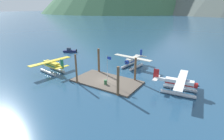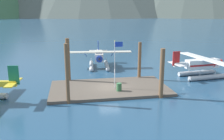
{
  "view_description": "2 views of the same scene",
  "coord_description": "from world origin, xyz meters",
  "px_view_note": "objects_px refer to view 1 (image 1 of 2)",
  "views": [
    {
      "loc": [
        19.04,
        -27.48,
        14.57
      ],
      "look_at": [
        0.37,
        1.44,
        2.24
      ],
      "focal_mm": 28.39,
      "sensor_mm": 36.0,
      "label": 1
    },
    {
      "loc": [
        -4.32,
        -26.34,
        8.91
      ],
      "look_at": [
        0.47,
        0.88,
        2.1
      ],
      "focal_mm": 38.16,
      "sensor_mm": 36.0,
      "label": 2
    }
  ],
  "objects_px": {
    "seaplane_white_stbd_fwd": "(179,85)",
    "fuel_drum": "(105,82)",
    "seaplane_cream_bow_centre": "(133,61)",
    "seaplane_yellow_port_aft": "(52,66)",
    "boat_navy_open_west": "(69,51)",
    "flagpole": "(108,66)"
  },
  "relations": [
    {
      "from": "seaplane_yellow_port_aft",
      "to": "boat_navy_open_west",
      "type": "relative_size",
      "value": 2.42
    },
    {
      "from": "seaplane_cream_bow_centre",
      "to": "seaplane_white_stbd_fwd",
      "type": "distance_m",
      "value": 15.78
    },
    {
      "from": "seaplane_white_stbd_fwd",
      "to": "fuel_drum",
      "type": "bearing_deg",
      "value": -160.1
    },
    {
      "from": "flagpole",
      "to": "seaplane_yellow_port_aft",
      "type": "bearing_deg",
      "value": -173.67
    },
    {
      "from": "flagpole",
      "to": "seaplane_white_stbd_fwd",
      "type": "distance_m",
      "value": 13.51
    },
    {
      "from": "fuel_drum",
      "to": "seaplane_yellow_port_aft",
      "type": "distance_m",
      "value": 14.9
    },
    {
      "from": "boat_navy_open_west",
      "to": "fuel_drum",
      "type": "bearing_deg",
      "value": -31.25
    },
    {
      "from": "seaplane_white_stbd_fwd",
      "to": "seaplane_yellow_port_aft",
      "type": "bearing_deg",
      "value": -169.41
    },
    {
      "from": "fuel_drum",
      "to": "seaplane_yellow_port_aft",
      "type": "bearing_deg",
      "value": -177.86
    },
    {
      "from": "seaplane_yellow_port_aft",
      "to": "seaplane_white_stbd_fwd",
      "type": "height_order",
      "value": "same"
    },
    {
      "from": "seaplane_white_stbd_fwd",
      "to": "boat_navy_open_west",
      "type": "relative_size",
      "value": 2.42
    },
    {
      "from": "flagpole",
      "to": "boat_navy_open_west",
      "type": "xyz_separation_m",
      "value": [
        -25.65,
        14.58,
        -3.28
      ]
    },
    {
      "from": "seaplane_cream_bow_centre",
      "to": "seaplane_yellow_port_aft",
      "type": "bearing_deg",
      "value": -136.38
    },
    {
      "from": "seaplane_cream_bow_centre",
      "to": "boat_navy_open_west",
      "type": "distance_m",
      "value": 25.31
    },
    {
      "from": "seaplane_white_stbd_fwd",
      "to": "boat_navy_open_west",
      "type": "distance_m",
      "value": 40.08
    },
    {
      "from": "flagpole",
      "to": "seaplane_white_stbd_fwd",
      "type": "bearing_deg",
      "value": 15.31
    },
    {
      "from": "fuel_drum",
      "to": "boat_navy_open_west",
      "type": "relative_size",
      "value": 0.2
    },
    {
      "from": "fuel_drum",
      "to": "boat_navy_open_west",
      "type": "distance_m",
      "value": 30.19
    },
    {
      "from": "seaplane_cream_bow_centre",
      "to": "flagpole",
      "type": "bearing_deg",
      "value": -87.56
    },
    {
      "from": "seaplane_cream_bow_centre",
      "to": "fuel_drum",
      "type": "bearing_deg",
      "value": -87.07
    },
    {
      "from": "flagpole",
      "to": "seaplane_white_stbd_fwd",
      "type": "relative_size",
      "value": 0.53
    },
    {
      "from": "seaplane_cream_bow_centre",
      "to": "seaplane_white_stbd_fwd",
      "type": "xyz_separation_m",
      "value": [
        13.37,
        -8.38,
        0.0
      ]
    }
  ]
}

